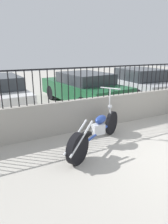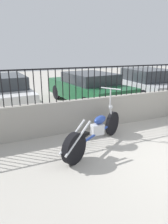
{
  "view_description": "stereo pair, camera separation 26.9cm",
  "coord_description": "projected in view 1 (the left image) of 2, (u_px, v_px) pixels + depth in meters",
  "views": [
    {
      "loc": [
        -3.59,
        -2.29,
        2.14
      ],
      "look_at": [
        -1.46,
        1.87,
        0.7
      ],
      "focal_mm": 32.0,
      "sensor_mm": 36.0,
      "label": 1
    },
    {
      "loc": [
        -3.35,
        -2.41,
        2.14
      ],
      "look_at": [
        -1.46,
        1.87,
        0.7
      ],
      "focal_mm": 32.0,
      "sensor_mm": 36.0,
      "label": 2
    }
  ],
  "objects": [
    {
      "name": "low_wall",
      "position": [
        118.0,
        109.0,
        6.09
      ],
      "size": [
        10.28,
        0.18,
        0.88
      ],
      "color": "#9E998E",
      "rests_on": "ground_plane"
    },
    {
      "name": "fence_railing",
      "position": [
        120.0,
        76.0,
        5.8
      ],
      "size": [
        10.28,
        0.04,
        0.86
      ],
      "color": "black",
      "rests_on": "low_wall"
    },
    {
      "name": "motorcycle_blue",
      "position": [
        94.0,
        133.0,
        4.46
      ],
      "size": [
        2.07,
        1.39,
        1.28
      ],
      "rotation": [
        0.0,
        0.0,
        0.57
      ],
      "color": "black",
      "rests_on": "ground_plane"
    },
    {
      "name": "car_green",
      "position": [
        83.0,
        88.0,
        8.26
      ],
      "size": [
        2.23,
        4.53,
        1.29
      ],
      "rotation": [
        0.0,
        0.0,
        1.68
      ],
      "color": "black",
      "rests_on": "ground_plane"
    },
    {
      "name": "car_silver",
      "position": [
        138.0,
        83.0,
        9.51
      ],
      "size": [
        2.13,
        4.24,
        1.35
      ],
      "rotation": [
        0.0,
        0.0,
        1.51
      ],
      "color": "black",
      "rests_on": "ground_plane"
    }
  ]
}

